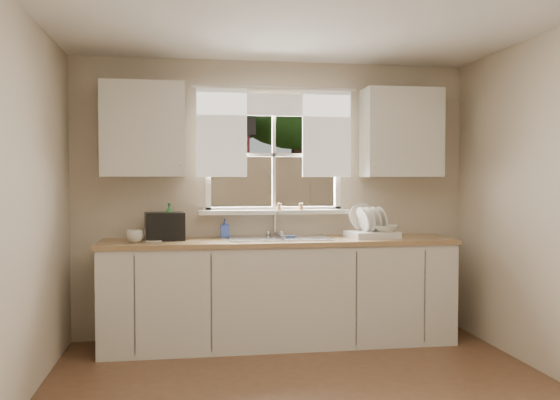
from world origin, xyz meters
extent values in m
cube|color=beige|center=(0.00, 2.00, 0.57)|extent=(3.60, 0.02, 1.15)
cube|color=beige|center=(0.00, 2.00, 2.33)|extent=(3.60, 0.02, 0.35)
cube|color=beige|center=(-1.20, 2.00, 1.65)|extent=(1.20, 0.02, 1.00)
cube|color=beige|center=(1.20, 2.00, 1.65)|extent=(1.20, 0.02, 1.00)
cube|color=beige|center=(0.00, -2.00, 1.25)|extent=(3.60, 0.02, 2.50)
cube|color=white|center=(0.00, 2.02, 1.15)|extent=(1.30, 0.06, 0.05)
cube|color=white|center=(0.00, 2.02, 2.15)|extent=(1.30, 0.06, 0.05)
cube|color=white|center=(-0.60, 2.02, 1.65)|extent=(0.05, 0.06, 1.05)
cube|color=white|center=(0.60, 2.02, 1.65)|extent=(0.05, 0.06, 1.05)
cube|color=white|center=(0.00, 2.02, 1.65)|extent=(0.03, 0.04, 1.00)
cube|color=white|center=(0.00, 2.02, 1.65)|extent=(1.20, 0.04, 0.03)
cube|color=white|center=(0.00, 1.96, 1.13)|extent=(1.38, 0.14, 0.04)
cylinder|color=white|center=(0.00, 1.94, 2.25)|extent=(1.50, 0.02, 0.02)
cube|color=white|center=(-0.48, 1.95, 1.85)|extent=(0.45, 0.02, 0.80)
cube|color=white|center=(0.48, 1.95, 1.85)|extent=(0.45, 0.02, 0.80)
cube|color=white|center=(0.00, 1.95, 2.10)|extent=(1.40, 0.02, 0.20)
cube|color=silver|center=(0.00, 1.68, 0.43)|extent=(3.00, 0.62, 0.87)
cube|color=#A78253|center=(0.00, 1.68, 0.89)|extent=(3.04, 0.65, 0.04)
cube|color=silver|center=(-1.15, 1.82, 1.85)|extent=(0.70, 0.33, 0.80)
cube|color=silver|center=(1.15, 1.82, 1.85)|extent=(0.70, 0.33, 0.80)
cube|color=beige|center=(0.88, 1.99, 1.08)|extent=(0.08, 0.01, 0.12)
cylinder|color=brown|center=(0.04, 1.94, 1.18)|extent=(0.04, 0.04, 0.06)
cylinder|color=brown|center=(0.24, 1.94, 1.18)|extent=(0.04, 0.04, 0.06)
cube|color=#335421|center=(0.00, 7.00, -0.02)|extent=(20.00, 10.00, 0.02)
cube|color=#957052|center=(0.00, 5.00, 0.90)|extent=(8.00, 0.10, 1.80)
cube|color=maroon|center=(-1.20, 8.50, 1.10)|extent=(3.00, 3.00, 2.20)
cube|color=black|center=(-1.20, 8.50, 2.35)|extent=(3.20, 3.20, 0.30)
cylinder|color=#423021|center=(1.40, 8.00, 1.60)|extent=(0.36, 0.36, 3.20)
sphere|color=#214716|center=(1.40, 8.00, 4.00)|extent=(4.00, 4.00, 4.00)
sphere|color=#214716|center=(0.30, 9.50, 4.50)|extent=(3.20, 3.20, 3.20)
cube|color=#B7B7BC|center=(0.00, 1.71, 0.83)|extent=(0.84, 0.46, 0.18)
cube|color=#B7B7BC|center=(0.00, 1.71, 0.92)|extent=(0.88, 0.50, 0.01)
cube|color=#B7B7BC|center=(0.00, 1.71, 0.89)|extent=(0.02, 0.41, 0.14)
cylinder|color=silver|center=(0.00, 1.96, 1.02)|extent=(0.03, 0.03, 0.22)
cylinder|color=silver|center=(0.00, 1.88, 1.13)|extent=(0.02, 0.18, 0.02)
sphere|color=silver|center=(-0.06, 1.96, 0.94)|extent=(0.05, 0.05, 0.05)
sphere|color=silver|center=(0.06, 1.96, 0.94)|extent=(0.05, 0.05, 0.05)
cube|color=white|center=(0.83, 1.69, 0.94)|extent=(0.46, 0.38, 0.06)
cylinder|color=white|center=(0.78, 1.81, 1.09)|extent=(0.27, 0.12, 0.25)
cylinder|color=white|center=(0.75, 1.68, 1.08)|extent=(0.10, 0.23, 0.22)
cylinder|color=white|center=(0.80, 1.69, 1.08)|extent=(0.10, 0.23, 0.22)
cylinder|color=white|center=(0.86, 1.70, 1.08)|extent=(0.10, 0.23, 0.22)
cylinder|color=white|center=(0.92, 1.71, 1.08)|extent=(0.10, 0.23, 0.22)
imported|color=silver|center=(0.95, 1.65, 0.99)|extent=(0.31, 0.31, 0.06)
imported|color=#2E8D42|center=(-0.94, 1.86, 1.07)|extent=(0.13, 0.13, 0.31)
imported|color=blue|center=(-0.46, 1.87, 0.99)|extent=(0.08, 0.08, 0.17)
imported|color=beige|center=(-1.08, 1.81, 1.00)|extent=(0.19, 0.19, 0.18)
cylinder|color=beige|center=(-1.07, 1.68, 0.92)|extent=(0.20, 0.20, 0.01)
imported|color=beige|center=(-1.21, 1.58, 0.96)|extent=(0.16, 0.16, 0.10)
cube|color=black|center=(-0.98, 1.76, 1.03)|extent=(0.35, 0.31, 0.24)
camera|label=1|loc=(-0.79, -3.36, 1.43)|focal=38.00mm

